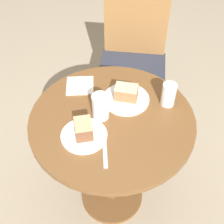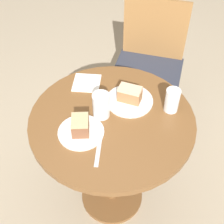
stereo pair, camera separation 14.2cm
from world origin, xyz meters
name	(u,v)px [view 2 (the right image)]	position (x,y,z in m)	size (l,w,h in m)	color
ground_plane	(112,196)	(0.00, 0.00, 0.00)	(8.00, 8.00, 0.00)	tan
table	(112,140)	(0.00, 0.00, 0.57)	(0.78, 0.78, 0.73)	brown
chair	(149,63)	(-0.05, 0.80, 0.48)	(0.50, 0.46, 0.89)	olive
plate_near	(81,132)	(-0.09, -0.14, 0.74)	(0.21, 0.21, 0.01)	white
plate_far	(129,101)	(0.04, 0.14, 0.74)	(0.23, 0.23, 0.01)	white
cake_slice_near	(80,125)	(-0.09, -0.14, 0.78)	(0.10, 0.11, 0.08)	brown
cake_slice_far	(130,94)	(0.04, 0.14, 0.78)	(0.11, 0.07, 0.08)	#9E6B42
glass_lemonade	(101,106)	(-0.05, 0.00, 0.79)	(0.08, 0.08, 0.13)	beige
glass_water	(172,101)	(0.24, 0.16, 0.78)	(0.07, 0.07, 0.12)	silver
napkin_stack	(87,83)	(-0.21, 0.18, 0.74)	(0.17, 0.17, 0.01)	white
fork	(98,151)	(0.02, -0.20, 0.73)	(0.07, 0.16, 0.00)	silver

